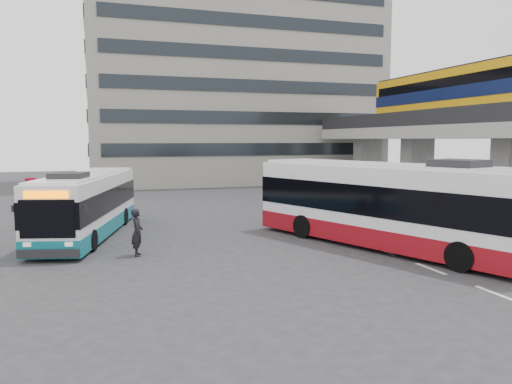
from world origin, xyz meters
name	(u,v)px	position (x,y,z in m)	size (l,w,h in m)	color
ground	(328,255)	(0.00, 0.00, 0.00)	(120.00, 120.00, 0.00)	#28282B
viaduct	(469,116)	(17.00, 12.13, 6.23)	(8.00, 32.00, 9.68)	gray
bike_shelter	(456,200)	(8.50, 3.00, 1.52)	(10.00, 4.00, 2.54)	#595B60
office_block	(232,66)	(6.00, 36.00, 12.50)	(30.00, 15.00, 25.00)	gray
road_markings	(431,269)	(2.50, -3.00, 0.01)	(0.15, 7.60, 0.01)	beige
bus_main	(386,206)	(2.95, 0.63, 1.76)	(7.16, 12.98, 3.80)	white
bus_teal	(88,205)	(-8.97, 7.17, 1.47)	(4.95, 10.94, 3.16)	white
pedestrian	(137,232)	(-7.12, 2.23, 0.93)	(0.68, 0.45, 1.86)	black
sign_totem_north	(32,203)	(-11.70, 9.95, 1.34)	(0.56, 0.21, 2.60)	#A00920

